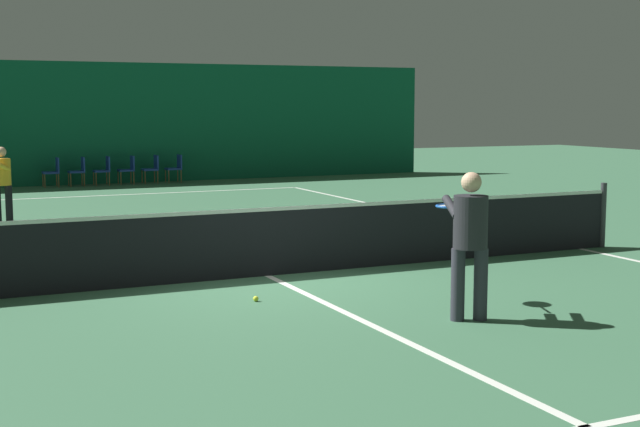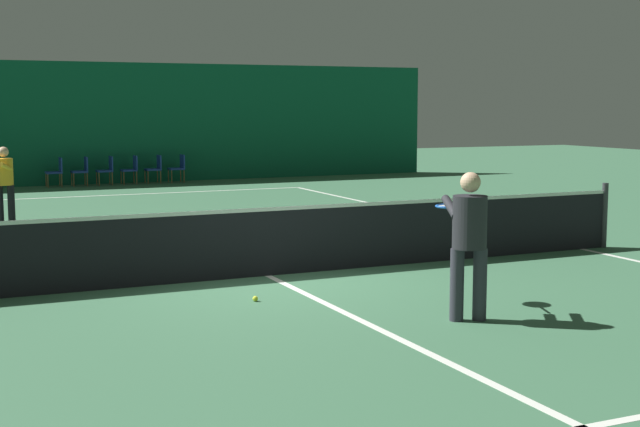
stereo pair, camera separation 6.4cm
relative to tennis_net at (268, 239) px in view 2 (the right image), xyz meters
name	(u,v)px [view 2 (the right image)]	position (x,y,z in m)	size (l,w,h in m)	color
ground_plane	(268,276)	(0.00, 0.00, -0.51)	(60.00, 60.00, 0.00)	#386647
backdrop_curtain	(77,123)	(0.00, 15.46, 1.28)	(23.00, 0.12, 3.59)	#0F5138
court_line_baseline_far	(102,196)	(0.00, 11.90, -0.51)	(11.00, 0.10, 0.00)	silver
court_line_service_far	(154,221)	(0.00, 6.40, -0.51)	(8.25, 0.10, 0.00)	silver
court_line_sideline_right	(582,249)	(5.50, 0.00, -0.51)	(0.10, 23.80, 0.00)	silver
court_line_centre	(268,276)	(0.00, 0.00, -0.51)	(0.10, 12.80, 0.00)	silver
tennis_net	(268,239)	(0.00, 0.00, 0.00)	(12.00, 0.10, 1.07)	black
player_near	(468,234)	(1.09, -3.25, 0.44)	(0.78, 1.37, 1.63)	#2D2D38
player_far	(4,178)	(-2.77, 7.49, 0.37)	(0.88, 1.29, 1.51)	black
courtside_chair_0	(56,170)	(-0.71, 14.91, -0.03)	(0.44, 0.44, 0.84)	brown
courtside_chair_1	(82,169)	(0.01, 14.91, -0.03)	(0.44, 0.44, 0.84)	brown
courtside_chair_2	(107,168)	(0.73, 14.91, -0.03)	(0.44, 0.44, 0.84)	brown
courtside_chair_3	(131,168)	(1.44, 14.91, -0.03)	(0.44, 0.44, 0.84)	brown
courtside_chair_4	(155,167)	(2.16, 14.91, -0.03)	(0.44, 0.44, 0.84)	brown
courtside_chair_5	(179,166)	(2.88, 14.91, -0.03)	(0.44, 0.44, 0.84)	brown
tennis_ball	(255,299)	(-0.72, -1.44, -0.48)	(0.07, 0.07, 0.07)	#D1DB33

